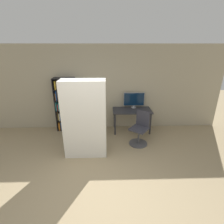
% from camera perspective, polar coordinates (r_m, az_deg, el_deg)
% --- Properties ---
extents(ground_plane, '(16.00, 16.00, 0.00)m').
position_cam_1_polar(ground_plane, '(3.69, -5.91, -25.07)').
color(ground_plane, '#9E8966').
extents(wall_back, '(8.00, 0.06, 2.70)m').
position_cam_1_polar(wall_back, '(5.69, -4.42, 7.69)').
color(wall_back, tan).
rests_on(wall_back, ground).
extents(desk, '(1.22, 0.65, 0.73)m').
position_cam_1_polar(desk, '(5.61, 6.54, -0.26)').
color(desk, '#2D2D33').
rests_on(desk, ground).
extents(monitor, '(0.67, 0.16, 0.50)m').
position_cam_1_polar(monitor, '(5.71, 7.18, 4.05)').
color(monitor, '#B7B7BC').
rests_on(monitor, desk).
extents(office_chair, '(0.62, 0.62, 0.95)m').
position_cam_1_polar(office_chair, '(5.01, 9.06, -6.12)').
color(office_chair, '#4C4C51').
rests_on(office_chair, ground).
extents(bookshelf, '(0.65, 0.32, 1.72)m').
position_cam_1_polar(bookshelf, '(5.84, -15.43, 2.17)').
color(bookshelf, black).
rests_on(bookshelf, ground).
extents(mattress_near, '(1.04, 0.20, 1.94)m').
position_cam_1_polar(mattress_near, '(4.16, -9.02, -3.13)').
color(mattress_near, silver).
rests_on(mattress_near, ground).
extents(mattress_far, '(1.04, 0.20, 1.94)m').
position_cam_1_polar(mattress_far, '(4.38, -8.66, -1.85)').
color(mattress_far, silver).
rests_on(mattress_far, ground).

